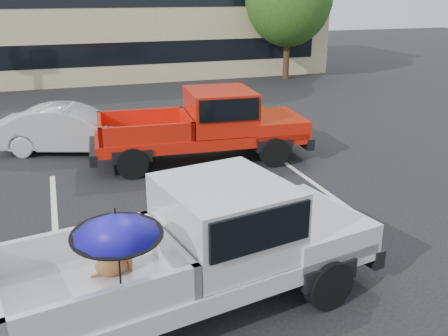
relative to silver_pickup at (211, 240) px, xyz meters
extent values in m
plane|color=black|center=(0.83, 1.95, -1.05)|extent=(90.00, 90.00, 0.00)
cube|color=silver|center=(-2.17, 3.95, -1.05)|extent=(0.12, 5.00, 0.01)
cube|color=silver|center=(3.83, 3.95, -1.05)|extent=(0.12, 5.00, 0.01)
cube|color=tan|center=(2.83, 22.95, 1.95)|extent=(20.00, 8.00, 6.00)
cube|color=black|center=(2.83, 18.97, 0.45)|extent=(18.00, 0.08, 1.10)
cylinder|color=#332114|center=(9.83, 17.95, 0.31)|extent=(0.32, 0.32, 2.73)
cylinder|color=#332114|center=(6.83, 25.95, 0.38)|extent=(0.32, 0.32, 2.86)
cylinder|color=black|center=(-2.31, 0.52, -0.67)|extent=(0.80, 0.41, 0.76)
cylinder|color=black|center=(1.57, -0.63, -0.67)|extent=(0.80, 0.41, 0.76)
cylinder|color=black|center=(1.23, 1.18, -0.67)|extent=(0.80, 0.41, 0.76)
cube|color=silver|center=(-0.32, -0.05, -0.38)|extent=(5.65, 2.88, 0.28)
cube|color=silver|center=(1.65, 0.32, -0.17)|extent=(1.83, 2.16, 0.46)
cube|color=black|center=(2.38, 0.46, -0.55)|extent=(0.56, 1.96, 0.30)
cube|color=silver|center=(0.22, 0.05, 0.30)|extent=(1.96, 2.11, 1.05)
cube|color=black|center=(0.22, 0.05, 0.50)|extent=(1.83, 2.18, 0.55)
cube|color=black|center=(-1.74, -0.31, -0.32)|extent=(2.60, 2.23, 0.10)
cube|color=silver|center=(-1.90, 0.54, -0.02)|extent=(2.28, 0.52, 0.50)
cube|color=silver|center=(-1.58, -1.17, -0.02)|extent=(2.28, 0.52, 0.50)
cube|color=silver|center=(-0.66, -0.11, -0.02)|extent=(0.44, 1.83, 0.50)
ellipsoid|color=brown|center=(-1.42, -0.02, -0.13)|extent=(0.49, 0.43, 0.29)
cylinder|color=brown|center=(-1.18, -0.05, -0.16)|extent=(0.06, 0.06, 0.22)
cylinder|color=brown|center=(-1.20, 0.09, -0.16)|extent=(0.06, 0.06, 0.22)
ellipsoid|color=brown|center=(-1.27, 0.01, 0.05)|extent=(0.31, 0.29, 0.39)
cylinder|color=red|center=(-1.25, 0.01, 0.18)|extent=(0.19, 0.19, 0.04)
sphere|color=brown|center=(-1.19, 0.02, 0.27)|extent=(0.21, 0.21, 0.21)
cone|color=black|center=(-1.08, 0.04, 0.25)|extent=(0.16, 0.12, 0.10)
cone|color=black|center=(-1.20, -0.03, 0.38)|extent=(0.07, 0.07, 0.11)
cone|color=black|center=(-1.22, 0.07, 0.38)|extent=(0.07, 0.07, 0.11)
cylinder|color=brown|center=(-1.58, -0.05, -0.22)|extent=(0.26, 0.05, 0.09)
cylinder|color=black|center=(-1.38, -0.72, 0.25)|extent=(0.02, 0.10, 1.05)
cone|color=#1C15B8|center=(-1.38, -0.72, 0.80)|extent=(1.10, 1.12, 0.36)
cylinder|color=black|center=(-1.38, -0.72, 0.96)|extent=(0.02, 0.02, 0.10)
cylinder|color=black|center=(-1.38, -0.72, 0.67)|extent=(1.10, 1.10, 0.09)
cylinder|color=black|center=(-0.25, 5.67, -0.66)|extent=(0.80, 0.35, 0.78)
cylinder|color=black|center=(-0.09, 7.56, -0.66)|extent=(0.80, 0.35, 0.78)
cylinder|color=black|center=(3.44, 5.36, -0.66)|extent=(0.80, 0.35, 0.78)
cylinder|color=black|center=(3.60, 7.24, -0.66)|extent=(0.80, 0.35, 0.78)
cube|color=red|center=(1.72, 6.45, -0.36)|extent=(5.69, 2.43, 0.29)
cube|color=red|center=(3.77, 6.28, -0.15)|extent=(1.70, 2.10, 0.47)
cube|color=black|center=(4.54, 6.22, -0.54)|extent=(0.37, 2.02, 0.31)
cube|color=black|center=(-1.09, 6.69, -0.54)|extent=(0.35, 2.02, 0.29)
cube|color=red|center=(2.29, 6.41, 0.34)|extent=(1.85, 2.03, 1.08)
cube|color=black|center=(2.29, 6.41, 0.54)|extent=(1.70, 2.12, 0.57)
cube|color=black|center=(0.24, 6.58, -0.30)|extent=(2.52, 2.08, 0.10)
cube|color=red|center=(0.31, 7.47, 0.01)|extent=(2.36, 0.30, 0.51)
cube|color=red|center=(0.16, 5.69, 0.01)|extent=(2.36, 0.30, 0.51)
cube|color=red|center=(-0.89, 6.67, 0.01)|extent=(0.26, 1.89, 0.51)
cube|color=red|center=(1.37, 6.48, 0.01)|extent=(0.26, 1.89, 0.51)
imported|color=#B6B9BE|center=(-1.53, 8.45, -0.38)|extent=(4.30, 2.69, 1.34)
camera|label=1|loc=(-1.90, -6.08, 3.37)|focal=40.00mm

